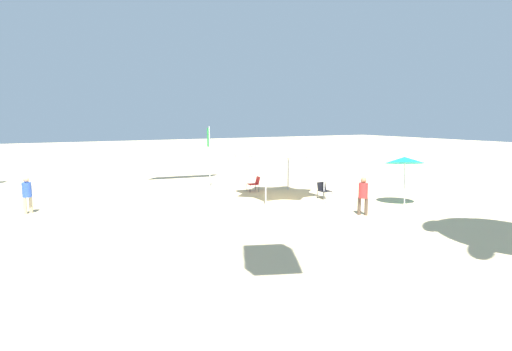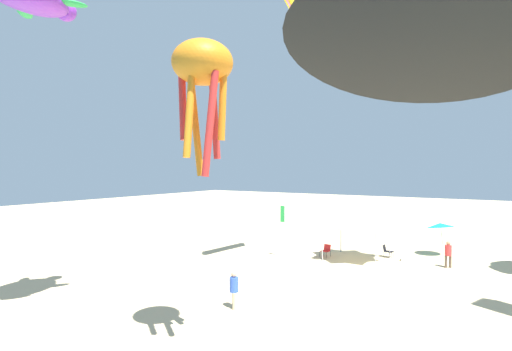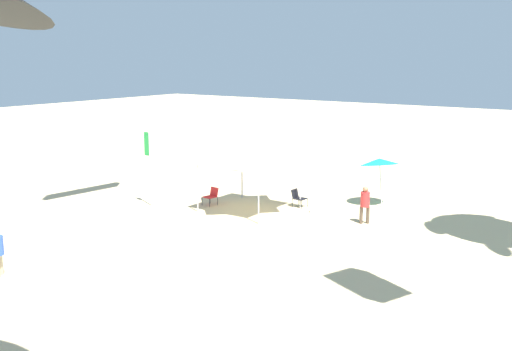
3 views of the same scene
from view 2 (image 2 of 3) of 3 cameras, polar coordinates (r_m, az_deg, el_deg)
ground at (r=26.41m, az=16.90°, el=-12.22°), size 120.00×120.00×0.10m
canopy_tent at (r=26.02m, az=14.84°, el=-6.77°), size 3.54×3.47×2.82m
beach_umbrella at (r=29.21m, az=25.84°, el=-6.72°), size 1.87×1.85×2.46m
folding_chair_facing_ocean at (r=26.76m, az=10.43°, el=-10.87°), size 0.61×0.69×0.82m
folding_chair_near_cooler at (r=27.63m, az=19.02°, el=-10.53°), size 0.65×0.57×0.82m
cooler_box at (r=27.08m, az=21.47°, el=-11.37°), size 0.42×0.62×0.40m
banner_flag at (r=25.83m, az=4.21°, el=-7.49°), size 0.36×0.06×3.59m
person_near_umbrella at (r=16.94m, az=-3.32°, el=-16.31°), size 0.38×0.38×1.58m
person_beachcomber at (r=26.13m, az=26.82°, el=-10.20°), size 0.38×0.38×1.60m
kite_octopus_orange at (r=12.20m, az=-8.01°, el=15.37°), size 1.88×1.88×4.18m
kite_delta_black at (r=7.62m, az=22.86°, el=19.65°), size 5.65×5.69×3.92m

